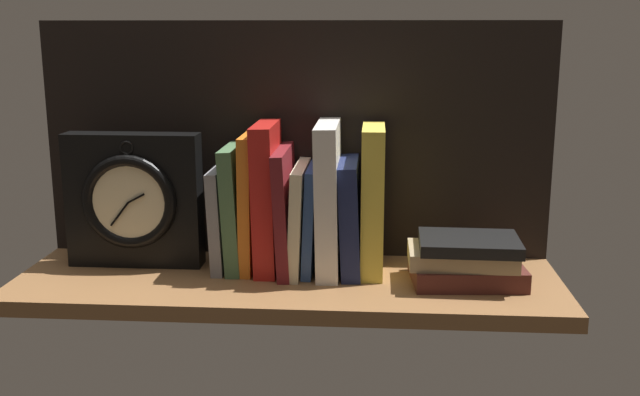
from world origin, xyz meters
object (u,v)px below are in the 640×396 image
at_px(book_red_requiem, 267,197).
at_px(framed_clock, 133,200).
at_px(book_yellow_seinlanguage, 373,200).
at_px(book_stack_side, 466,261).
at_px(book_navy_bierce, 350,216).
at_px(book_maroon_dawkins, 286,210).
at_px(book_white_catcher, 329,198).
at_px(book_blue_modern, 311,218).
at_px(book_orange_pandolfini, 250,202).
at_px(book_cream_twain, 299,218).
at_px(book_green_romantic, 235,208).
at_px(book_gray_chess, 221,218).

xyz_separation_m(book_red_requiem, framed_clock, (-0.23, -0.00, -0.01)).
bearing_deg(book_yellow_seinlanguage, book_stack_side, -19.70).
bearing_deg(book_navy_bierce, book_maroon_dawkins, 180.00).
height_order(book_navy_bierce, framed_clock, framed_clock).
xyz_separation_m(book_white_catcher, book_yellow_seinlanguage, (0.07, 0.00, -0.00)).
xyz_separation_m(book_navy_bierce, book_stack_side, (0.19, -0.05, -0.06)).
bearing_deg(book_blue_modern, book_orange_pandolfini, 180.00).
bearing_deg(book_navy_bierce, book_orange_pandolfini, 180.00).
bearing_deg(book_stack_side, book_red_requiem, 170.63).
xyz_separation_m(book_blue_modern, book_stack_side, (0.25, -0.05, -0.05)).
bearing_deg(book_maroon_dawkins, book_orange_pandolfini, 180.00).
xyz_separation_m(book_cream_twain, book_stack_side, (0.27, -0.05, -0.05)).
bearing_deg(book_blue_modern, book_cream_twain, 180.00).
bearing_deg(book_yellow_seinlanguage, book_cream_twain, 180.00).
relative_size(book_red_requiem, book_cream_twain, 1.38).
xyz_separation_m(book_green_romantic, book_maroon_dawkins, (0.09, 0.00, -0.00)).
distance_m(book_white_catcher, book_navy_bierce, 0.05).
relative_size(book_green_romantic, book_stack_side, 1.12).
relative_size(book_navy_bierce, book_yellow_seinlanguage, 0.76).
relative_size(book_green_romantic, framed_clock, 0.91).
relative_size(book_blue_modern, book_stack_side, 0.96).
distance_m(book_green_romantic, book_blue_modern, 0.13).
bearing_deg(book_red_requiem, book_yellow_seinlanguage, 0.00).
bearing_deg(book_cream_twain, book_blue_modern, 0.00).
height_order(book_white_catcher, book_stack_side, book_white_catcher).
xyz_separation_m(book_blue_modern, framed_clock, (-0.30, -0.00, 0.03)).
height_order(book_blue_modern, book_stack_side, book_blue_modern).
bearing_deg(book_red_requiem, book_green_romantic, 180.00).
height_order(book_red_requiem, book_cream_twain, book_red_requiem).
relative_size(book_green_romantic, book_maroon_dawkins, 1.01).
bearing_deg(book_gray_chess, book_navy_bierce, 0.00).
relative_size(book_gray_chess, book_blue_modern, 0.97).
relative_size(book_red_requiem, book_navy_bierce, 1.32).
relative_size(book_cream_twain, framed_clock, 0.78).
bearing_deg(book_red_requiem, book_maroon_dawkins, 0.00).
height_order(book_orange_pandolfini, book_red_requiem, book_red_requiem).
distance_m(book_orange_pandolfini, book_stack_side, 0.37).
bearing_deg(book_navy_bierce, book_white_catcher, 180.00).
relative_size(book_maroon_dawkins, book_blue_modern, 1.16).
xyz_separation_m(book_maroon_dawkins, book_navy_bierce, (0.11, 0.00, -0.01)).
distance_m(book_red_requiem, book_blue_modern, 0.08).
xyz_separation_m(book_cream_twain, book_yellow_seinlanguage, (0.12, 0.00, 0.03)).
bearing_deg(framed_clock, book_orange_pandolfini, 0.47).
relative_size(book_gray_chess, book_green_romantic, 0.82).
distance_m(book_green_romantic, book_red_requiem, 0.06).
height_order(book_orange_pandolfini, book_maroon_dawkins, book_orange_pandolfini).
xyz_separation_m(book_blue_modern, book_navy_bierce, (0.07, 0.00, 0.00)).
relative_size(book_maroon_dawkins, book_stack_side, 1.11).
height_order(book_navy_bierce, book_yellow_seinlanguage, book_yellow_seinlanguage).
bearing_deg(book_white_catcher, book_red_requiem, 180.00).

